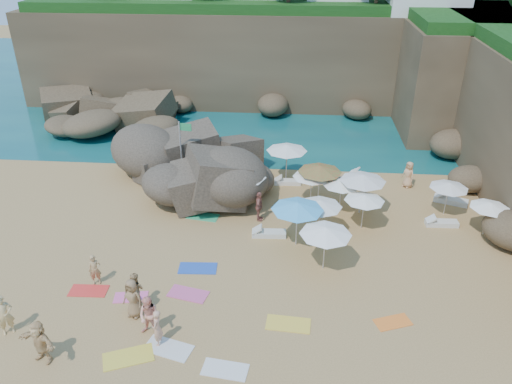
# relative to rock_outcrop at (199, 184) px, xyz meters

# --- Properties ---
(ground) EXTENTS (120.00, 120.00, 0.00)m
(ground) POSITION_rel_rock_outcrop_xyz_m (1.96, -7.44, 0.00)
(ground) COLOR tan
(ground) RESTS_ON ground
(seawater) EXTENTS (120.00, 120.00, 0.00)m
(seawater) POSITION_rel_rock_outcrop_xyz_m (1.96, 22.56, 0.00)
(seawater) COLOR #0C4751
(seawater) RESTS_ON ground
(cliff_back) EXTENTS (44.00, 8.00, 8.00)m
(cliff_back) POSITION_rel_rock_outcrop_xyz_m (3.96, 17.56, 4.00)
(cliff_back) COLOR brown
(cliff_back) RESTS_ON ground
(cliff_corner) EXTENTS (10.00, 12.00, 8.00)m
(cliff_corner) POSITION_rel_rock_outcrop_xyz_m (18.96, 12.56, 4.00)
(cliff_corner) COLOR brown
(cliff_corner) RESTS_ON ground
(rock_promontory) EXTENTS (12.00, 7.00, 2.00)m
(rock_promontory) POSITION_rel_rock_outcrop_xyz_m (-9.04, 8.56, 0.00)
(rock_promontory) COLOR brown
(rock_promontory) RESTS_ON ground
(marina_masts) EXTENTS (3.10, 0.10, 6.00)m
(marina_masts) POSITION_rel_rock_outcrop_xyz_m (-14.54, 22.56, 3.00)
(marina_masts) COLOR white
(marina_masts) RESTS_ON ground
(rock_outcrop) EXTENTS (10.30, 8.94, 3.47)m
(rock_outcrop) POSITION_rel_rock_outcrop_xyz_m (0.00, 0.00, 0.00)
(rock_outcrop) COLOR brown
(rock_outcrop) RESTS_ON ground
(flag_pole) EXTENTS (0.79, 0.18, 4.08)m
(flag_pole) POSITION_rel_rock_outcrop_xyz_m (-0.86, 0.08, 2.61)
(flag_pole) COLOR silver
(flag_pole) RESTS_ON ground
(parasol_0) EXTENTS (2.11, 2.11, 1.99)m
(parasol_0) POSITION_rel_rock_outcrop_xyz_m (8.56, -2.61, 1.83)
(parasol_0) COLOR silver
(parasol_0) RESTS_ON ground
(parasol_1) EXTENTS (2.19, 2.19, 2.07)m
(parasol_1) POSITION_rel_rock_outcrop_xyz_m (6.93, -1.87, 1.90)
(parasol_1) COLOR silver
(parasol_1) RESTS_ON ground
(parasol_2) EXTENTS (2.55, 2.55, 2.41)m
(parasol_2) POSITION_rel_rock_outcrop_xyz_m (5.43, 1.07, 2.21)
(parasol_2) COLOR silver
(parasol_2) RESTS_ON ground
(parasol_3) EXTENTS (2.54, 2.54, 2.40)m
(parasol_3) POSITION_rel_rock_outcrop_xyz_m (9.67, -2.71, 2.20)
(parasol_3) COLOR silver
(parasol_3) RESTS_ON ground
(parasol_4) EXTENTS (2.10, 2.10, 1.98)m
(parasol_4) POSITION_rel_rock_outcrop_xyz_m (14.39, -2.49, 1.82)
(parasol_4) COLOR silver
(parasol_4) RESTS_ON ground
(parasol_5) EXTENTS (2.57, 2.57, 2.43)m
(parasol_5) POSITION_rel_rock_outcrop_xyz_m (3.12, -2.81, 2.23)
(parasol_5) COLOR silver
(parasol_5) RESTS_ON ground
(parasol_6) EXTENTS (2.52, 2.52, 2.38)m
(parasol_6) POSITION_rel_rock_outcrop_xyz_m (7.37, -1.73, 2.19)
(parasol_6) COLOR silver
(parasol_6) RESTS_ON ground
(parasol_7) EXTENTS (2.25, 2.25, 2.13)m
(parasol_7) POSITION_rel_rock_outcrop_xyz_m (7.29, -5.30, 1.95)
(parasol_7) COLOR silver
(parasol_7) RESTS_ON ground
(parasol_8) EXTENTS (2.11, 2.11, 2.00)m
(parasol_8) POSITION_rel_rock_outcrop_xyz_m (9.62, -4.30, 1.83)
(parasol_8) COLOR silver
(parasol_8) RESTS_ON ground
(parasol_9) EXTENTS (2.43, 2.43, 2.30)m
(parasol_9) POSITION_rel_rock_outcrop_xyz_m (7.44, -8.09, 2.11)
(parasol_9) COLOR silver
(parasol_9) RESTS_ON ground
(parasol_10) EXTENTS (2.61, 2.61, 2.47)m
(parasol_10) POSITION_rel_rock_outcrop_xyz_m (6.14, -6.20, 2.26)
(parasol_10) COLOR silver
(parasol_10) RESTS_ON ground
(parasol_11) EXTENTS (2.01, 2.01, 1.90)m
(parasol_11) POSITION_rel_rock_outcrop_xyz_m (15.96, -4.41, 1.74)
(parasol_11) COLOR silver
(parasol_11) RESTS_ON ground
(lounger_0) EXTENTS (2.13, 0.99, 0.32)m
(lounger_0) POSITION_rel_rock_outcrop_xyz_m (1.25, 0.67, 0.16)
(lounger_0) COLOR silver
(lounger_0) RESTS_ON ground
(lounger_1) EXTENTS (2.00, 1.40, 0.30)m
(lounger_1) POSITION_rel_rock_outcrop_xyz_m (10.41, 1.60, 0.15)
(lounger_1) COLOR white
(lounger_1) RESTS_ON ground
(lounger_2) EXTENTS (1.68, 0.61, 0.26)m
(lounger_2) POSITION_rel_rock_outcrop_xyz_m (5.55, 0.51, 0.13)
(lounger_2) COLOR silver
(lounger_2) RESTS_ON ground
(lounger_3) EXTENTS (1.80, 0.68, 0.28)m
(lounger_3) POSITION_rel_rock_outcrop_xyz_m (4.73, -5.50, 0.14)
(lounger_3) COLOR silver
(lounger_3) RESTS_ON ground
(lounger_4) EXTENTS (2.00, 1.26, 0.30)m
(lounger_4) POSITION_rel_rock_outcrop_xyz_m (15.11, -1.14, 0.15)
(lounger_4) COLOR silver
(lounger_4) RESTS_ON ground
(lounger_5) EXTENTS (1.73, 0.62, 0.27)m
(lounger_5) POSITION_rel_rock_outcrop_xyz_m (13.98, -3.71, 0.13)
(lounger_5) COLOR silver
(lounger_5) RESTS_ON ground
(towel_1) EXTENTS (1.54, 0.93, 0.03)m
(towel_1) POSITION_rel_rock_outcrop_xyz_m (-1.01, -10.87, 0.01)
(towel_1) COLOR pink
(towel_1) RESTS_ON ground
(towel_4) EXTENTS (2.07, 1.56, 0.03)m
(towel_4) POSITION_rel_rock_outcrop_xyz_m (-0.07, -14.23, 0.02)
(towel_4) COLOR gold
(towel_4) RESTS_ON ground
(towel_5) EXTENTS (1.77, 1.04, 0.03)m
(towel_5) POSITION_rel_rock_outcrop_xyz_m (3.64, -14.53, 0.01)
(towel_5) COLOR silver
(towel_5) RESTS_ON ground
(towel_7) EXTENTS (1.70, 0.90, 0.03)m
(towel_7) POSITION_rel_rock_outcrop_xyz_m (-3.01, -10.60, 0.01)
(towel_7) COLOR red
(towel_7) RESTS_ON ground
(towel_8) EXTENTS (1.84, 0.99, 0.03)m
(towel_8) POSITION_rel_rock_outcrop_xyz_m (1.53, -8.58, 0.02)
(towel_8) COLOR #214CB5
(towel_8) RESTS_ON ground
(towel_9) EXTENTS (1.89, 1.24, 0.03)m
(towel_9) POSITION_rel_rock_outcrop_xyz_m (1.45, -10.46, 0.02)
(towel_9) COLOR #D45287
(towel_9) RESTS_ON ground
(towel_10) EXTENTS (1.64, 1.21, 0.03)m
(towel_10) POSITION_rel_rock_outcrop_xyz_m (10.17, -11.52, 0.01)
(towel_10) COLOR orange
(towel_10) RESTS_ON ground
(towel_11) EXTENTS (1.84, 1.12, 0.03)m
(towel_11) POSITION_rel_rock_outcrop_xyz_m (0.94, -3.87, 0.02)
(towel_11) COLOR #32B273
(towel_11) RESTS_ON ground
(towel_12) EXTENTS (1.87, 1.03, 0.03)m
(towel_12) POSITION_rel_rock_outcrop_xyz_m (5.90, -11.97, 0.02)
(towel_12) COLOR yellow
(towel_12) RESTS_ON ground
(towel_13) EXTENTS (2.02, 1.38, 0.03)m
(towel_13) POSITION_rel_rock_outcrop_xyz_m (1.33, -13.67, 0.02)
(towel_13) COLOR silver
(towel_13) RESTS_ON ground
(person_stand_0) EXTENTS (0.79, 0.74, 1.82)m
(person_stand_0) POSITION_rel_rock_outcrop_xyz_m (-5.20, -13.34, 0.91)
(person_stand_0) COLOR #DCB673
(person_stand_0) RESTS_ON ground
(person_stand_1) EXTENTS (0.93, 0.78, 1.70)m
(person_stand_1) POSITION_rel_rock_outcrop_xyz_m (-0.57, -11.38, 0.85)
(person_stand_1) COLOR tan
(person_stand_1) RESTS_ON ground
(person_stand_2) EXTENTS (1.25, 0.77, 1.80)m
(person_stand_2) POSITION_rel_rock_outcrop_xyz_m (2.66, 1.09, 0.90)
(person_stand_2) COLOR #E3A181
(person_stand_2) RESTS_ON ground
(person_stand_3) EXTENTS (0.49, 1.04, 1.72)m
(person_stand_3) POSITION_rel_rock_outcrop_xyz_m (4.08, -3.96, 0.86)
(person_stand_3) COLOR #99594C
(person_stand_3) RESTS_ON ground
(person_stand_4) EXTENTS (0.86, 0.92, 1.68)m
(person_stand_4) POSITION_rel_rock_outcrop_xyz_m (12.93, 0.73, 0.84)
(person_stand_4) COLOR tan
(person_stand_4) RESTS_ON ground
(person_stand_5) EXTENTS (1.75, 0.80, 1.82)m
(person_stand_5) POSITION_rel_rock_outcrop_xyz_m (-0.73, 1.44, 0.91)
(person_stand_5) COLOR tan
(person_stand_5) RESTS_ON ground
(person_stand_6) EXTENTS (0.39, 0.59, 1.61)m
(person_stand_6) POSITION_rel_rock_outcrop_xyz_m (0.90, -13.44, 0.80)
(person_stand_6) COLOR tan
(person_stand_6) RESTS_ON ground
(person_lie_2) EXTENTS (1.38, 1.96, 0.47)m
(person_lie_2) POSITION_rel_rock_outcrop_xyz_m (-0.48, -11.98, 0.24)
(person_lie_2) COLOR olive
(person_lie_2) RESTS_ON ground
(person_lie_3) EXTENTS (2.20, 2.28, 0.48)m
(person_lie_3) POSITION_rel_rock_outcrop_xyz_m (-3.15, -14.61, 0.24)
(person_lie_3) COLOR tan
(person_lie_3) RESTS_ON ground
(person_lie_4) EXTENTS (1.07, 1.57, 0.35)m
(person_lie_4) POSITION_rel_rock_outcrop_xyz_m (-2.81, -10.05, 0.18)
(person_lie_4) COLOR tan
(person_lie_4) RESTS_ON ground
(person_lie_5) EXTENTS (1.24, 1.94, 0.68)m
(person_lie_5) POSITION_rel_rock_outcrop_xyz_m (0.49, -12.98, 0.34)
(person_lie_5) COLOR #F3A08A
(person_lie_5) RESTS_ON ground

